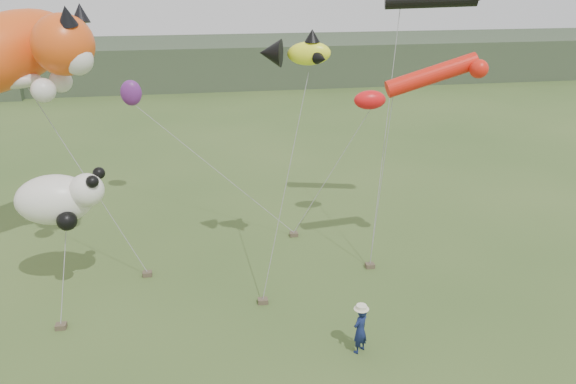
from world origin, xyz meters
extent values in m
plane|color=#385123|center=(0.00, 0.00, 0.00)|extent=(120.00, 120.00, 0.00)
cube|color=#2D3D28|center=(0.00, 45.00, 2.00)|extent=(90.00, 12.00, 4.00)
imported|color=#131D48|center=(1.79, 0.08, 0.76)|extent=(0.67, 0.62, 1.53)
cube|color=brown|center=(-4.80, 5.71, 0.09)|extent=(0.34, 0.27, 0.17)
cube|color=brown|center=(-0.75, 3.15, 0.09)|extent=(0.34, 0.27, 0.17)
cube|color=brown|center=(3.63, 4.94, 0.09)|extent=(0.34, 0.27, 0.17)
cube|color=brown|center=(-7.31, 2.76, 0.09)|extent=(0.34, 0.27, 0.17)
cube|color=brown|center=(1.21, 8.12, 0.09)|extent=(0.34, 0.27, 0.17)
ellipsoid|color=#EB5015|center=(-9.04, 7.65, 8.07)|extent=(5.89, 5.87, 3.72)
sphere|color=#EB5015|center=(-6.79, 6.52, 8.41)|extent=(2.03, 2.03, 2.03)
cone|color=black|center=(-6.45, 5.96, 9.37)|extent=(0.63, 0.77, 0.76)
cone|color=black|center=(-6.23, 7.09, 9.37)|extent=(0.63, 0.73, 0.72)
sphere|color=silver|center=(-6.34, 6.19, 7.96)|extent=(1.01, 1.01, 1.01)
ellipsoid|color=silver|center=(-8.81, 7.31, 7.17)|extent=(1.98, 0.99, 0.62)
sphere|color=silver|center=(-7.46, 5.85, 7.06)|extent=(0.79, 0.79, 0.79)
sphere|color=silver|center=(-7.24, 7.42, 7.06)|extent=(0.79, 0.79, 0.79)
ellipsoid|color=#F7FF27|center=(1.07, 4.74, 8.19)|extent=(1.58, 1.04, 0.84)
cone|color=black|center=(-0.14, 5.04, 8.19)|extent=(0.96, 1.09, 0.91)
cone|color=black|center=(1.18, 4.74, 8.74)|extent=(0.51, 0.51, 0.40)
cone|color=black|center=(1.38, 4.23, 8.09)|extent=(0.54, 0.57, 0.40)
cone|color=black|center=(1.38, 5.24, 8.09)|extent=(0.54, 0.57, 0.40)
cylinder|color=red|center=(5.28, 4.63, 7.39)|extent=(3.19, 0.82, 1.49)
sphere|color=red|center=(6.69, 4.13, 7.64)|extent=(0.62, 0.62, 0.62)
ellipsoid|color=white|center=(-7.50, 5.18, 3.50)|extent=(2.56, 1.71, 1.71)
sphere|color=white|center=(-6.37, 4.89, 3.88)|extent=(1.14, 1.14, 1.14)
sphere|color=black|center=(-6.08, 4.51, 4.31)|extent=(0.42, 0.42, 0.42)
sphere|color=black|center=(-5.99, 5.32, 4.31)|extent=(0.42, 0.42, 0.42)
sphere|color=black|center=(-7.03, 4.42, 3.03)|extent=(0.66, 0.66, 0.66)
sphere|color=black|center=(-8.26, 5.46, 3.12)|extent=(0.66, 0.66, 0.66)
ellipsoid|color=red|center=(4.21, 7.86, 5.89)|extent=(1.30, 0.76, 0.76)
ellipsoid|color=#642275|center=(-5.47, 12.68, 5.51)|extent=(0.95, 0.64, 1.16)
camera|label=1|loc=(-2.62, -13.30, 10.73)|focal=35.00mm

